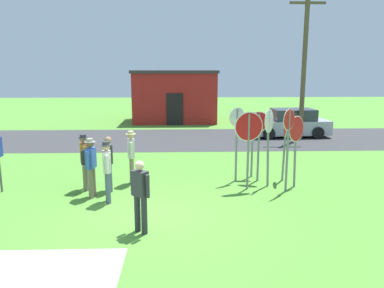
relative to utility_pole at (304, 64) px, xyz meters
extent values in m
plane|color=#518E33|center=(-7.16, -10.45, -3.92)|extent=(80.00, 80.00, 0.00)
cube|color=#38383A|center=(-7.16, 0.27, -3.91)|extent=(60.00, 6.40, 0.01)
cube|color=#ADAAA3|center=(-9.12, -13.31, -3.92)|extent=(3.20, 2.40, 0.01)
cube|color=#B2231E|center=(-6.69, 7.29, -2.24)|extent=(5.63, 4.01, 3.36)
cube|color=#383333|center=(-6.69, 7.29, -0.45)|extent=(5.83, 4.21, 0.20)
cube|color=black|center=(-6.69, 5.26, -2.87)|extent=(1.10, 0.08, 2.10)
cylinder|color=brown|center=(0.00, 0.00, -0.18)|extent=(0.24, 0.24, 7.48)
cube|color=brown|center=(0.00, 0.00, 2.96)|extent=(1.80, 0.12, 0.12)
cube|color=#A5A8AD|center=(-0.39, 0.92, -3.39)|extent=(4.38, 1.99, 0.76)
cube|color=#2D333D|center=(-0.14, 0.93, -2.71)|extent=(2.30, 1.63, 0.60)
cylinder|color=black|center=(-1.68, -0.04, -3.60)|extent=(0.65, 0.25, 0.64)
cylinder|color=black|center=(-1.77, 1.76, -3.60)|extent=(0.65, 0.25, 0.64)
cylinder|color=black|center=(0.98, 0.08, -3.60)|extent=(0.65, 0.25, 0.64)
cylinder|color=black|center=(0.90, 1.88, -3.60)|extent=(0.65, 0.25, 0.64)
cylinder|color=slate|center=(-3.18, -8.53, -2.68)|extent=(0.10, 0.10, 2.48)
cylinder|color=white|center=(-3.18, -8.53, -1.71)|extent=(0.47, 0.46, 0.65)
cylinder|color=red|center=(-3.17, -8.54, -1.71)|extent=(0.44, 0.43, 0.60)
cylinder|color=slate|center=(-4.55, -7.40, -2.71)|extent=(0.10, 0.10, 2.41)
cylinder|color=white|center=(-4.55, -7.40, -1.77)|extent=(0.55, 0.32, 0.62)
cylinder|color=red|center=(-4.55, -7.39, -1.77)|extent=(0.51, 0.30, 0.58)
cylinder|color=slate|center=(-3.92, -6.90, -2.82)|extent=(0.08, 0.09, 2.20)
cylinder|color=white|center=(-3.92, -6.90, -1.97)|extent=(0.60, 0.06, 0.61)
cylinder|color=red|center=(-3.92, -6.91, -1.97)|extent=(0.56, 0.06, 0.56)
cylinder|color=slate|center=(-4.31, -8.25, -2.75)|extent=(0.08, 0.08, 2.34)
cylinder|color=white|center=(-4.31, -8.25, -1.95)|extent=(0.89, 0.18, 0.91)
cylinder|color=red|center=(-4.31, -8.26, -1.95)|extent=(0.83, 0.17, 0.84)
cylinder|color=slate|center=(-3.63, -7.97, -2.71)|extent=(0.16, 0.14, 2.41)
cylinder|color=white|center=(-3.63, -7.97, -1.82)|extent=(0.44, 0.64, 0.75)
cylinder|color=red|center=(-3.64, -7.96, -1.82)|extent=(0.41, 0.60, 0.70)
cylinder|color=slate|center=(-2.79, -8.06, -2.82)|extent=(0.14, 0.14, 2.20)
cylinder|color=white|center=(-2.79, -8.06, -2.06)|extent=(0.63, 0.57, 0.82)
cylinder|color=red|center=(-2.79, -8.07, -2.06)|extent=(0.59, 0.53, 0.76)
cylinder|color=slate|center=(-3.81, -7.39, -2.78)|extent=(0.09, 0.09, 2.27)
cylinder|color=white|center=(-3.81, -7.39, -1.91)|extent=(0.59, 0.25, 0.63)
cylinder|color=red|center=(-3.81, -7.40, -1.91)|extent=(0.55, 0.23, 0.59)
cylinder|color=slate|center=(-2.95, -7.39, -2.85)|extent=(0.13, 0.09, 2.14)
cylinder|color=white|center=(-2.95, -7.39, -2.08)|extent=(0.16, 0.72, 0.73)
cylinder|color=red|center=(-2.95, -7.39, -2.08)|extent=(0.15, 0.67, 0.68)
cylinder|color=#7A6B56|center=(-8.95, -8.74, -3.48)|extent=(0.14, 0.14, 0.88)
cylinder|color=#7A6B56|center=(-8.98, -8.95, -3.48)|extent=(0.14, 0.14, 0.88)
cube|color=#3860B7|center=(-8.96, -8.84, -2.75)|extent=(0.26, 0.38, 0.58)
cylinder|color=#3860B7|center=(-8.94, -8.61, -2.77)|extent=(0.09, 0.09, 0.52)
cylinder|color=#3860B7|center=(-8.99, -9.08, -2.77)|extent=(0.09, 0.09, 0.52)
sphere|color=brown|center=(-8.96, -8.84, -2.33)|extent=(0.21, 0.21, 0.21)
cylinder|color=gray|center=(-8.96, -8.84, -2.28)|extent=(0.31, 0.31, 0.02)
cylinder|color=gray|center=(-8.96, -8.84, -2.23)|extent=(0.19, 0.19, 0.09)
cube|color=#232328|center=(-9.13, -8.83, -2.73)|extent=(0.17, 0.27, 0.40)
cylinder|color=#7A6B56|center=(-7.98, -7.47, -3.48)|extent=(0.14, 0.14, 0.88)
cylinder|color=#7A6B56|center=(-7.95, -7.68, -3.48)|extent=(0.14, 0.14, 0.88)
cube|color=beige|center=(-7.97, -7.58, -2.75)|extent=(0.26, 0.39, 0.58)
cylinder|color=beige|center=(-8.00, -7.34, -2.77)|extent=(0.09, 0.09, 0.52)
cylinder|color=beige|center=(-7.93, -7.81, -2.77)|extent=(0.09, 0.09, 0.52)
sphere|color=tan|center=(-7.97, -7.58, -2.33)|extent=(0.21, 0.21, 0.21)
cylinder|color=beige|center=(-7.97, -7.58, -2.28)|extent=(0.31, 0.32, 0.02)
cylinder|color=beige|center=(-7.97, -7.58, -2.23)|extent=(0.19, 0.19, 0.09)
cylinder|color=#4C5670|center=(-8.45, -9.18, -3.48)|extent=(0.14, 0.14, 0.88)
cylinder|color=#4C5670|center=(-8.40, -9.40, -3.48)|extent=(0.14, 0.14, 0.88)
cube|color=beige|center=(-8.42, -9.29, -2.75)|extent=(0.29, 0.40, 0.58)
cylinder|color=beige|center=(-8.48, -9.05, -2.77)|extent=(0.09, 0.09, 0.52)
cylinder|color=beige|center=(-8.37, -9.52, -2.77)|extent=(0.09, 0.09, 0.52)
sphere|color=tan|center=(-8.42, -9.29, -2.33)|extent=(0.21, 0.21, 0.21)
cylinder|color=#333338|center=(-8.42, -9.29, -2.28)|extent=(0.31, 0.31, 0.02)
cylinder|color=#333338|center=(-8.42, -9.29, -2.23)|extent=(0.19, 0.19, 0.09)
cylinder|color=#4C5670|center=(-8.58, -8.18, -3.48)|extent=(0.14, 0.14, 0.88)
cylinder|color=#4C5670|center=(-8.53, -8.40, -3.48)|extent=(0.14, 0.14, 0.88)
cube|color=#333338|center=(-8.55, -8.29, -2.75)|extent=(0.29, 0.40, 0.58)
cylinder|color=#333338|center=(-8.60, -8.05, -2.77)|extent=(0.09, 0.09, 0.52)
cylinder|color=#333338|center=(-8.50, -8.52, -2.77)|extent=(0.09, 0.09, 0.52)
sphere|color=#9E7051|center=(-8.55, -8.29, -2.33)|extent=(0.21, 0.21, 0.21)
cylinder|color=#7A6B56|center=(-9.36, -8.05, -3.48)|extent=(0.14, 0.14, 0.88)
cylinder|color=#7A6B56|center=(-9.29, -8.26, -3.48)|extent=(0.14, 0.14, 0.88)
cube|color=#B27533|center=(-9.32, -8.15, -2.75)|extent=(0.32, 0.41, 0.58)
cylinder|color=#B27533|center=(-9.40, -7.93, -2.77)|extent=(0.09, 0.09, 0.52)
cylinder|color=#B27533|center=(-9.25, -8.38, -2.77)|extent=(0.09, 0.09, 0.52)
sphere|color=#9E7051|center=(-9.32, -8.15, -2.33)|extent=(0.21, 0.21, 0.21)
cylinder|color=#333338|center=(-9.32, -8.15, -2.28)|extent=(0.32, 0.32, 0.02)
cylinder|color=#333338|center=(-9.32, -8.15, -2.23)|extent=(0.19, 0.19, 0.09)
cylinder|color=#2D2D33|center=(-7.39, -11.25, -3.48)|extent=(0.14, 0.14, 0.88)
cylinder|color=#2D2D33|center=(-7.22, -11.39, -3.48)|extent=(0.14, 0.14, 0.88)
cube|color=#333338|center=(-7.31, -11.32, -2.75)|extent=(0.42, 0.40, 0.58)
cylinder|color=#333338|center=(-7.49, -11.17, -2.77)|extent=(0.09, 0.09, 0.52)
cylinder|color=#333338|center=(-7.12, -11.48, -2.77)|extent=(0.09, 0.09, 0.52)
sphere|color=beige|center=(-7.31, -11.32, -2.33)|extent=(0.21, 0.21, 0.21)
camera|label=1|loc=(-6.43, -19.42, -0.22)|focal=35.20mm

